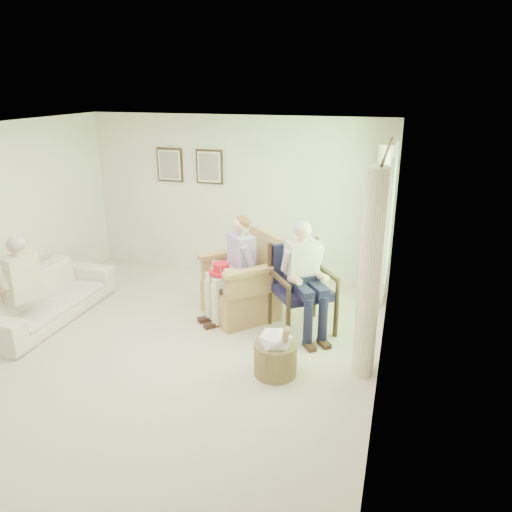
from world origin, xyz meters
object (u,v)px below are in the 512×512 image
Objects in this scene: sofa at (45,297)px; hatbox at (276,352)px; wicker_armchair at (241,290)px; person_dark at (302,271)px; person_wicker at (237,262)px; wood_armchair at (304,284)px; person_sofa at (17,280)px; red_hat at (221,269)px.

sofa is 3.39m from hatbox.
wicker_armchair reaches higher than sofa.
hatbox is (-0.06, -1.02, -0.59)m from person_dark.
person_wicker is (0.00, -0.15, 0.47)m from wicker_armchair.
person_sofa is at bearing 162.67° from wood_armchair.
person_wicker is (-0.90, -0.03, 0.22)m from wood_armchair.
wicker_armchair is 0.49m from person_wicker.
person_dark is 1.18m from hatbox.
person_wicker is 0.91m from person_dark.
person_dark reaches higher than sofa.
person_sofa is (-3.42, -1.02, -0.13)m from person_dark.
person_sofa is at bearing -155.90° from red_hat.
wood_armchair reaches higher than sofa.
red_hat reaches higher than sofa.
hatbox is (3.36, -0.44, -0.04)m from sofa.
person_wicker is at bearing -45.82° from wicker_armchair.
wicker_armchair is 1.03× the size of wood_armchair.
wicker_armchair is 0.94m from wood_armchair.
wood_armchair is 1.10m from red_hat.
person_wicker is 0.24m from red_hat.
person_wicker reaches higher than hatbox.
hatbox is (0.84, -1.18, -0.56)m from person_wicker.
person_wicker is at bearing 125.36° from hatbox.
red_hat is (-1.08, 0.03, -0.11)m from person_dark.
sofa is at bearing 155.93° from wood_armchair.
person_sofa is (0.00, -0.44, 0.42)m from sofa.
person_sofa is 3.83× the size of red_hat.
person_sofa is (-2.52, -1.17, -0.10)m from person_wicker.
wood_armchair is 1.58× the size of hatbox.
hatbox is (0.84, -1.33, -0.09)m from wicker_armchair.
red_hat is (-1.08, -0.15, 0.14)m from wood_armchair.
hatbox is at bearing -13.65° from wicker_armchair.
sofa is (-2.52, -0.89, -0.05)m from wicker_armchair.
person_sofa is at bearing 159.90° from person_dark.
person_sofa is (-3.42, -1.20, 0.12)m from wood_armchair.
wood_armchair is at bearing 86.96° from hatbox.
wicker_armchair is 1.63× the size of hatbox.
person_dark is (0.90, -0.16, 0.03)m from person_wicker.
sofa is 1.67× the size of person_sofa.
person_wicker is at bearing -73.69° from sofa.
wood_armchair is at bearing 53.33° from person_dark.
person_sofa reaches higher than hatbox.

